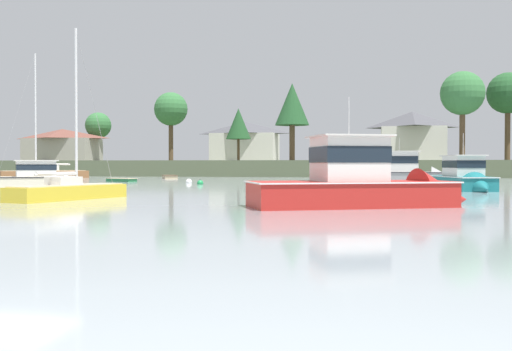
{
  "coord_description": "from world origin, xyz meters",
  "views": [
    {
      "loc": [
        8.64,
        -13.17,
        1.57
      ],
      "look_at": [
        2.43,
        18.0,
        0.96
      ],
      "focal_mm": 42.18,
      "sensor_mm": 36.0,
      "label": 1
    }
  ],
  "objects": [
    {
      "name": "cottage_behind_trees",
      "position": [
        -42.21,
        78.06,
        4.8
      ],
      "size": [
        12.17,
        7.14,
        5.33
      ],
      "color": "#9E998E",
      "rests_on": "far_shore_bank"
    },
    {
      "name": "dinghy_green",
      "position": [
        -13.69,
        37.19,
        0.11
      ],
      "size": [
        3.16,
        2.2,
        0.43
      ],
      "color": "#236B3D",
      "rests_on": "ground"
    },
    {
      "name": "cottage_hillside",
      "position": [
        14.01,
        79.66,
        5.86
      ],
      "size": [
        9.79,
        10.43,
        7.37
      ],
      "color": "silver",
      "rests_on": "far_shore_bank"
    },
    {
      "name": "ground_plane",
      "position": [
        0.0,
        0.0,
        0.0
      ],
      "size": [
        400.0,
        400.0,
        0.0
      ],
      "primitive_type": "plane",
      "color": "#939EA3"
    },
    {
      "name": "cottage_eastern",
      "position": [
        -14.12,
        91.13,
        5.66
      ],
      "size": [
        12.17,
        7.84,
        7.01
      ],
      "color": "silver",
      "rests_on": "far_shore_bank"
    },
    {
      "name": "dinghy_sand",
      "position": [
        -13.38,
        49.2,
        0.13
      ],
      "size": [
        2.82,
        3.79,
        0.51
      ],
      "color": "tan",
      "rests_on": "ground"
    },
    {
      "name": "shore_tree_inland_b",
      "position": [
        -23.74,
        79.14,
        10.33
      ],
      "size": [
        5.38,
        5.38,
        11.09
      ],
      "color": "brown",
      "rests_on": "far_shore_bank"
    },
    {
      "name": "cruiser_cream",
      "position": [
        -11.34,
        19.88,
        0.43
      ],
      "size": [
        6.28,
        5.17,
        3.13
      ],
      "color": "beige",
      "rests_on": "ground"
    },
    {
      "name": "sailboat_wood",
      "position": [
        -27.79,
        47.93,
        0.29
      ],
      "size": [
        8.4,
        8.98,
        14.36
      ],
      "color": "brown",
      "rests_on": "ground"
    },
    {
      "name": "shore_tree_center_left",
      "position": [
        25.23,
        68.65,
        10.56
      ],
      "size": [
        5.26,
        5.26,
        11.25
      ],
      "color": "brown",
      "rests_on": "far_shore_bank"
    },
    {
      "name": "sailboat_yellow",
      "position": [
        -4.68,
        11.23,
        0.19
      ],
      "size": [
        3.13,
        6.19,
        8.08
      ],
      "color": "gold",
      "rests_on": "ground"
    },
    {
      "name": "shore_tree_inland_a",
      "position": [
        -1.92,
        63.7,
        9.17
      ],
      "size": [
        4.42,
        4.42,
        9.95
      ],
      "color": "brown",
      "rests_on": "far_shore_bank"
    },
    {
      "name": "cruiser_teal",
      "position": [
        13.92,
        24.86,
        0.51
      ],
      "size": [
        3.57,
        8.12,
        4.2
      ],
      "color": "#196B70",
      "rests_on": "ground"
    },
    {
      "name": "cruiser_grey",
      "position": [
        11.22,
        37.31,
        0.65
      ],
      "size": [
        8.8,
        3.46,
        4.68
      ],
      "color": "gray",
      "rests_on": "ground"
    },
    {
      "name": "shore_tree_center",
      "position": [
        -12.45,
        78.63,
        7.86
      ],
      "size": [
        3.94,
        3.94,
        8.26
      ],
      "color": "brown",
      "rests_on": "far_shore_bank"
    },
    {
      "name": "cruiser_red",
      "position": [
        8.5,
        9.42,
        0.57
      ],
      "size": [
        8.79,
        5.74,
        5.02
      ],
      "color": "#B2231E",
      "rests_on": "ground"
    },
    {
      "name": "mooring_buoy_green",
      "position": [
        -4.65,
        31.46,
        0.09
      ],
      "size": [
        0.48,
        0.48,
        0.53
      ],
      "color": "#1E8C47",
      "rests_on": "ground"
    },
    {
      "name": "mooring_buoy_white",
      "position": [
        -6.61,
        34.76,
        0.09
      ],
      "size": [
        0.52,
        0.52,
        0.57
      ],
      "color": "white",
      "rests_on": "ground"
    },
    {
      "name": "far_shore_bank",
      "position": [
        0.0,
        81.3,
        1.02
      ],
      "size": [
        176.01,
        46.65,
        2.04
      ],
      "primitive_type": "cube",
      "color": "#4C563D",
      "rests_on": "ground"
    },
    {
      "name": "shore_tree_inland_c",
      "position": [
        -37.19,
        80.88,
        8.04
      ],
      "size": [
        4.34,
        4.34,
        8.22
      ],
      "color": "brown",
      "rests_on": "far_shore_bank"
    },
    {
      "name": "shore_tree_center_right",
      "position": [
        18.9,
        62.84,
        10.03
      ],
      "size": [
        5.28,
        5.28,
        10.72
      ],
      "color": "brown",
      "rests_on": "far_shore_bank"
    }
  ]
}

